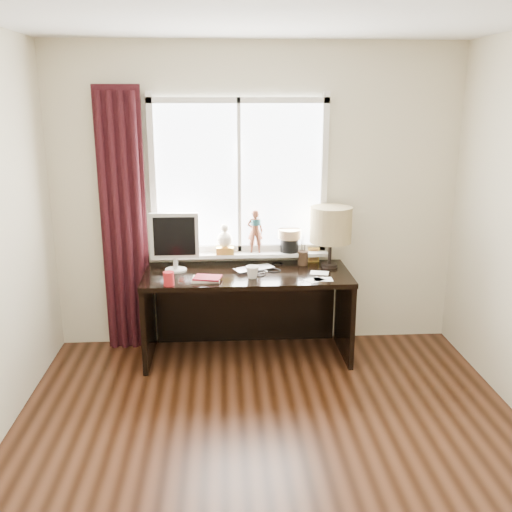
{
  "coord_description": "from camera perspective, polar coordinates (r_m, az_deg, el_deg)",
  "views": [
    {
      "loc": [
        -0.3,
        -2.86,
        2.16
      ],
      "look_at": [
        -0.05,
        1.25,
        1.0
      ],
      "focal_mm": 40.0,
      "sensor_mm": 36.0,
      "label": 1
    }
  ],
  "objects": [
    {
      "name": "brush_holder",
      "position": [
        4.93,
        4.72,
        -0.18
      ],
      "size": [
        0.09,
        0.09,
        0.25
      ],
      "color": "black",
      "rests_on": "desk"
    },
    {
      "name": "monitor",
      "position": [
        4.73,
        -8.14,
        1.75
      ],
      "size": [
        0.4,
        0.18,
        0.49
      ],
      "color": "beige",
      "rests_on": "desk"
    },
    {
      "name": "table_lamp",
      "position": [
        4.82,
        7.49,
        3.05
      ],
      "size": [
        0.35,
        0.35,
        0.52
      ],
      "color": "black",
      "rests_on": "desk"
    },
    {
      "name": "notebook_stack",
      "position": [
        4.53,
        -4.94,
        -2.26
      ],
      "size": [
        0.24,
        0.19,
        0.03
      ],
      "color": "beige",
      "rests_on": "desk"
    },
    {
      "name": "desk",
      "position": [
        4.88,
        -0.93,
        -4.09
      ],
      "size": [
        1.7,
        0.7,
        0.75
      ],
      "color": "black",
      "rests_on": "floor"
    },
    {
      "name": "curtain",
      "position": [
        4.95,
        -13.1,
        3.14
      ],
      "size": [
        0.38,
        0.09,
        2.25
      ],
      "color": "black",
      "rests_on": "floor"
    },
    {
      "name": "icon_frame",
      "position": [
        5.02,
        5.79,
        0.13
      ],
      "size": [
        0.1,
        0.03,
        0.13
      ],
      "color": "gold",
      "rests_on": "desk"
    },
    {
      "name": "red_cup",
      "position": [
        4.43,
        -8.72,
        -2.25
      ],
      "size": [
        0.08,
        0.08,
        0.11
      ],
      "primitive_type": "cylinder",
      "color": "#A91A1E",
      "rests_on": "desk"
    },
    {
      "name": "desk_cables",
      "position": [
        4.76,
        1.22,
        -1.44
      ],
      "size": [
        0.34,
        0.45,
        0.01
      ],
      "color": "black",
      "rests_on": "desk"
    },
    {
      "name": "mug",
      "position": [
        4.55,
        -0.37,
        -1.59
      ],
      "size": [
        0.14,
        0.14,
        0.11
      ],
      "primitive_type": "imported",
      "rotation": [
        0.0,
        0.0,
        1.12
      ],
      "color": "white",
      "rests_on": "desk"
    },
    {
      "name": "window",
      "position": [
        4.89,
        -1.56,
        5.72
      ],
      "size": [
        1.52,
        0.2,
        1.4
      ],
      "color": "white",
      "rests_on": "ground"
    },
    {
      "name": "laptop",
      "position": [
        4.76,
        -0.18,
        -1.31
      ],
      "size": [
        0.39,
        0.34,
        0.03
      ],
      "primitive_type": "imported",
      "rotation": [
        0.0,
        0.0,
        0.43
      ],
      "color": "silver",
      "rests_on": "desk"
    },
    {
      "name": "floor",
      "position": [
        3.59,
        2.14,
        -21.21
      ],
      "size": [
        3.5,
        4.0,
        0.0
      ],
      "primitive_type": "cube",
      "color": "#492716",
      "rests_on": "ground"
    },
    {
      "name": "loose_papers",
      "position": [
        4.61,
        6.32,
        -2.13
      ],
      "size": [
        0.25,
        0.34,
        0.0
      ],
      "color": "white",
      "rests_on": "desk"
    },
    {
      "name": "wall_back",
      "position": [
        4.94,
        0.06,
        5.72
      ],
      "size": [
        3.5,
        0.0,
        2.6
      ],
      "primitive_type": "cube",
      "rotation": [
        1.57,
        0.0,
        0.0
      ],
      "color": "beige",
      "rests_on": "ground"
    }
  ]
}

